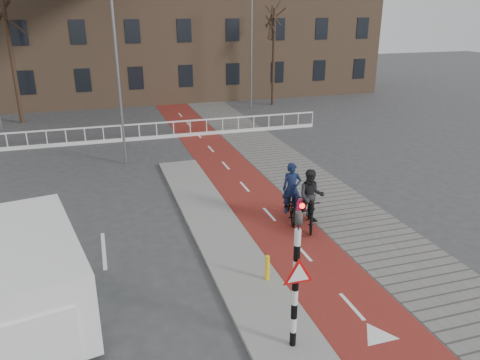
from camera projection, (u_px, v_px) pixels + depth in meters
name	position (u px, v px, depth m)	size (l,w,h in m)	color
ground	(283.00, 295.00, 12.52)	(120.00, 120.00, 0.00)	#38383A
bike_lane	(231.00, 172.00, 21.89)	(2.50, 60.00, 0.01)	maroon
sidewalk	(287.00, 166.00, 22.68)	(3.00, 60.00, 0.01)	slate
curb_island	(219.00, 233.00, 15.89)	(1.80, 16.00, 0.12)	gray
traffic_signal	(296.00, 273.00, 9.86)	(0.80, 0.80, 3.68)	black
bollard	(267.00, 268.00, 12.93)	(0.12, 0.12, 0.73)	yellow
cyclist_near	(291.00, 201.00, 16.82)	(1.23, 2.16, 2.11)	black
cyclist_far	(310.00, 204.00, 16.09)	(1.27, 2.06, 2.12)	black
van	(35.00, 273.00, 11.46)	(2.91, 5.29, 2.15)	white
railing	(85.00, 139.00, 26.23)	(28.00, 0.10, 0.99)	silver
townhouse_row	(100.00, 0.00, 37.62)	(46.00, 10.00, 15.90)	#7F6047
tree_mid	(12.00, 59.00, 29.84)	(0.27, 0.27, 8.31)	black
tree_right	(273.00, 58.00, 35.80)	(0.22, 0.22, 7.20)	black
streetlight_near	(118.00, 78.00, 21.61)	(0.12, 0.12, 8.36)	slate
streetlight_right	(251.00, 50.00, 34.20)	(0.12, 0.12, 8.59)	slate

